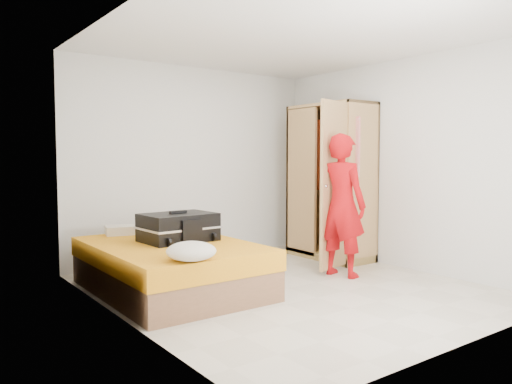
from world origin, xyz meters
TOP-DOWN VIEW (x-y plane):
  - room at (0.00, 0.00)m, footprint 4.00×4.02m
  - bed at (-1.05, 0.63)m, footprint 1.42×2.02m
  - wardrobe at (1.45, 0.85)m, footprint 1.15×1.34m
  - person at (0.86, 0.07)m, footprint 0.51×0.67m
  - suitcase at (-0.92, 0.70)m, footprint 0.78×0.60m
  - round_cushion at (-1.30, -0.27)m, footprint 0.43×0.43m
  - pillow at (-1.14, 1.48)m, footprint 0.60×0.40m

SIDE VIEW (x-z plane):
  - bed at x=-1.05m, z-range 0.00..0.50m
  - pillow at x=-1.14m, z-range 0.50..0.60m
  - round_cushion at x=-1.30m, z-range 0.50..0.66m
  - suitcase at x=-0.92m, z-range 0.48..0.81m
  - person at x=0.86m, z-range 0.00..1.66m
  - wardrobe at x=1.45m, z-range -0.05..2.05m
  - room at x=0.00m, z-range 0.00..2.60m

